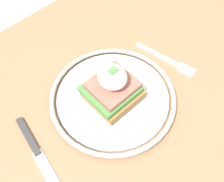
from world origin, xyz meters
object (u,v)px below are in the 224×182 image
Objects in this scene: plate at (112,99)px; fork at (168,60)px; sandwich at (112,88)px; knife at (36,151)px.

plate reaches higher than fork.
sandwich is at bearing -3.37° from fork.
plate is at bearing -3.07° from fork.
knife is at bearing -4.39° from sandwich.
sandwich is at bearing 175.61° from knife.
knife is (0.33, -0.02, 0.00)m from fork.
plate is 0.17m from knife.
plate is 2.67× the size of sandwich.
plate is 0.16m from fork.
sandwich reaches higher than fork.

